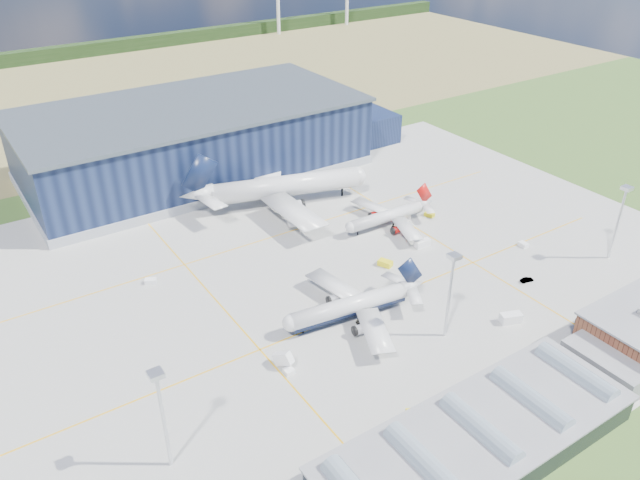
{
  "coord_description": "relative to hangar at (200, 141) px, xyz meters",
  "views": [
    {
      "loc": [
        -81.13,
        -112.91,
        95.64
      ],
      "look_at": [
        3.58,
        15.06,
        7.12
      ],
      "focal_mm": 35.0,
      "sensor_mm": 36.0,
      "label": 1
    }
  ],
  "objects": [
    {
      "name": "light_mast_center",
      "position": [
        7.19,
        -124.8,
        3.82
      ],
      "size": [
        2.6,
        2.6,
        23.0
      ],
      "color": "silver",
      "rests_on": "ground"
    },
    {
      "name": "gse_tug_c",
      "position": [
        46.15,
        -76.37,
        -10.94
      ],
      "size": [
        2.76,
        3.52,
        1.35
      ],
      "primitive_type": "cube",
      "rotation": [
        0.0,
        0.0,
        0.3
      ],
      "color": "yellow",
      "rests_on": "ground"
    },
    {
      "name": "light_mast_east",
      "position": [
        72.19,
        -124.8,
        3.82
      ],
      "size": [
        2.6,
        2.6,
        23.0
      ],
      "color": "silver",
      "rests_on": "ground"
    },
    {
      "name": "car_b",
      "position": [
        42.32,
        -120.07,
        -10.99
      ],
      "size": [
        4.02,
        2.14,
        1.26
      ],
      "primitive_type": "imported",
      "rotation": [
        0.0,
        0.0,
        1.35
      ],
      "color": "#99999E",
      "rests_on": "ground"
    },
    {
      "name": "airliner_navy",
      "position": [
        -8.55,
        -106.8,
        -5.07
      ],
      "size": [
        44.96,
        44.21,
        13.09
      ],
      "primitive_type": null,
      "rotation": [
        0.0,
        0.0,
        3.01
      ],
      "color": "silver",
      "rests_on": "ground"
    },
    {
      "name": "glass_concourse",
      "position": [
        -9.26,
        -154.8,
        -7.93
      ],
      "size": [
        78.0,
        23.0,
        8.6
      ],
      "color": "black",
      "rests_on": "ground"
    },
    {
      "name": "ground",
      "position": [
        -2.81,
        -94.8,
        -11.62
      ],
      "size": [
        600.0,
        600.0,
        0.0
      ],
      "primitive_type": "plane",
      "color": "#325520",
      "rests_on": "ground"
    },
    {
      "name": "gse_van_c",
      "position": [
        24.54,
        -130.05,
        -10.34
      ],
      "size": [
        5.88,
        4.3,
        2.55
      ],
      "primitive_type": "cube",
      "rotation": [
        0.0,
        0.0,
        1.2
      ],
      "color": "white",
      "rests_on": "ground"
    },
    {
      "name": "gse_cart_b",
      "position": [
        -44.2,
        -63.62,
        -10.96
      ],
      "size": [
        3.65,
        3.26,
        1.32
      ],
      "primitive_type": "cube",
      "rotation": [
        0.0,
        0.0,
        1.06
      ],
      "color": "white",
      "rests_on": "ground"
    },
    {
      "name": "gse_cart_a",
      "position": [
        56.65,
        -106.5,
        -10.99
      ],
      "size": [
        2.05,
        2.96,
        1.24
      ],
      "primitive_type": "cube",
      "rotation": [
        0.0,
        0.0,
        -0.05
      ],
      "color": "white",
      "rests_on": "ground"
    },
    {
      "name": "car_a",
      "position": [
        35.79,
        -142.8,
        -11.07
      ],
      "size": [
        3.26,
        1.38,
        1.1
      ],
      "primitive_type": "imported",
      "rotation": [
        0.0,
        0.0,
        1.55
      ],
      "color": "#99999E",
      "rests_on": "ground"
    },
    {
      "name": "gse_van_a",
      "position": [
        31.26,
        -89.75,
        -10.54
      ],
      "size": [
        5.07,
        2.53,
        2.14
      ],
      "primitive_type": "cube",
      "rotation": [
        0.0,
        0.0,
        1.49
      ],
      "color": "white",
      "rests_on": "ground"
    },
    {
      "name": "light_mast_west",
      "position": [
        -62.81,
        -124.8,
        3.82
      ],
      "size": [
        2.6,
        2.6,
        23.0
      ],
      "color": "silver",
      "rests_on": "ground"
    },
    {
      "name": "airliner_widebody",
      "position": [
        11.71,
        -42.44,
        -1.14
      ],
      "size": [
        79.2,
        78.25,
        20.96
      ],
      "primitive_type": null,
      "rotation": [
        0.0,
        0.0,
        -0.28
      ],
      "color": "silver",
      "rests_on": "ground"
    },
    {
      "name": "airstair",
      "position": [
        -31.15,
        -112.86,
        -10.15
      ],
      "size": [
        3.55,
        4.95,
        2.94
      ],
      "primitive_type": "cube",
      "rotation": [
        0.0,
        0.0,
        0.42
      ],
      "color": "white",
      "rests_on": "ground"
    },
    {
      "name": "apron",
      "position": [
        -2.81,
        -84.8,
        -11.59
      ],
      "size": [
        220.0,
        160.0,
        0.08
      ],
      "color": "gray",
      "rests_on": "ground"
    },
    {
      "name": "gse_van_b",
      "position": [
        38.15,
        -73.0,
        -10.61
      ],
      "size": [
        4.58,
        4.5,
        2.02
      ],
      "primitive_type": "cube",
      "rotation": [
        0.0,
        0.0,
        0.81
      ],
      "color": "white",
      "rests_on": "ground"
    },
    {
      "name": "treeline",
      "position": [
        -2.81,
        205.2,
        -7.62
      ],
      "size": [
        600.0,
        8.0,
        8.0
      ],
      "primitive_type": "cube",
      "color": "black",
      "rests_on": "ground"
    },
    {
      "name": "hangar",
      "position": [
        0.0,
        0.0,
        0.0
      ],
      "size": [
        145.0,
        62.0,
        26.1
      ],
      "color": "#0F1834",
      "rests_on": "ground"
    },
    {
      "name": "farmland",
      "position": [
        -2.81,
        125.2,
        -11.62
      ],
      "size": [
        600.0,
        220.0,
        0.01
      ],
      "primitive_type": "cube",
      "color": "olive",
      "rests_on": "ground"
    },
    {
      "name": "gse_tug_a",
      "position": [
        15.01,
        -92.07,
        -10.79
      ],
      "size": [
        3.85,
        4.62,
        1.65
      ],
      "primitive_type": "cube",
      "rotation": [
        0.0,
        0.0,
        0.42
      ],
      "color": "yellow",
      "rests_on": "ground"
    },
    {
      "name": "gse_tug_b",
      "position": [
        -17.15,
        -140.8,
        -10.98
      ],
      "size": [
        3.15,
        3.52,
        1.27
      ],
      "primitive_type": "cube",
      "rotation": [
        0.0,
        0.0,
        -0.51
      ],
      "color": "yellow",
      "rests_on": "ground"
    },
    {
      "name": "airliner_red",
      "position": [
        29.83,
        -73.8,
        -5.99
      ],
      "size": [
        35.59,
        34.86,
        11.25
      ],
      "primitive_type": null,
      "rotation": [
        0.0,
        0.0,
        3.11
      ],
      "color": "silver",
      "rests_on": "ground"
    }
  ]
}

